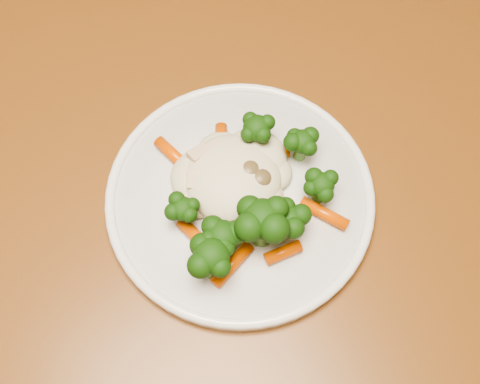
% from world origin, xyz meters
% --- Properties ---
extents(dining_table, '(1.11, 0.74, 0.75)m').
position_xyz_m(dining_table, '(0.11, -0.30, 0.64)').
color(dining_table, brown).
rests_on(dining_table, ground).
extents(plate, '(0.26, 0.26, 0.01)m').
position_xyz_m(plate, '(0.23, -0.31, 0.76)').
color(plate, white).
rests_on(plate, dining_table).
extents(meal, '(0.18, 0.17, 0.05)m').
position_xyz_m(meal, '(0.23, -0.32, 0.78)').
color(meal, beige).
rests_on(meal, plate).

